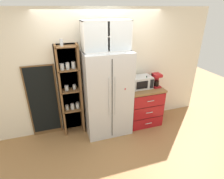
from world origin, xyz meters
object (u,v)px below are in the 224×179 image
coffee_maker (156,80)px  chalkboard_menu (43,102)px  mug_red (144,85)px  bottle_green (146,83)px  refrigerator (107,94)px  microwave (141,82)px  mug_cream (147,87)px

coffee_maker → chalkboard_menu: bearing=174.0°
mug_red → bottle_green: (-0.00, -0.11, 0.08)m
bottle_green → refrigerator: bearing=-179.9°
microwave → mug_cream: microwave is taller
mug_red → microwave: bearing=-158.1°
microwave → bottle_green: bottle_green is taller
chalkboard_menu → mug_cream: bearing=-8.5°
refrigerator → mug_cream: (0.88, -0.03, 0.05)m
bottle_green → mug_red: bearing=88.9°
microwave → chalkboard_menu: (-2.08, 0.21, -0.25)m
mug_red → coffee_maker: bearing=-15.7°
microwave → mug_red: size_ratio=4.18×
refrigerator → chalkboard_menu: 1.32m
coffee_maker → mug_red: coffee_maker is taller
chalkboard_menu → bottle_green: bearing=-7.7°
coffee_maker → mug_cream: bearing=-164.9°
refrigerator → mug_red: bearing=7.2°
mug_cream → refrigerator: bearing=178.0°
mug_red → mug_cream: size_ratio=0.93×
microwave → bottle_green: (0.07, -0.08, -0.00)m
mug_red → mug_cream: bearing=-90.1°
mug_red → mug_cream: 0.14m
coffee_maker → mug_cream: size_ratio=2.74×
coffee_maker → refrigerator: bearing=-178.0°
refrigerator → bottle_green: size_ratio=6.11×
microwave → chalkboard_menu: bearing=174.2°
refrigerator → mug_cream: bearing=-2.0°
chalkboard_menu → mug_red: bearing=-4.8°
refrigerator → mug_cream: refrigerator is taller
mug_red → bottle_green: 0.14m
mug_cream → bottle_green: 0.09m
chalkboard_menu → coffee_maker: bearing=-6.0°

